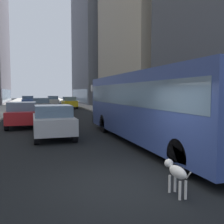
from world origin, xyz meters
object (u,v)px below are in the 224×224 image
car_red_coupe (22,114)px  car_white_van (53,101)px  pedestrian_with_handbag (161,111)px  transit_bus (151,103)px  car_silver_sedan (53,121)px  car_grey_wagon (41,105)px  dalmatian_dog (176,172)px  car_yellow_taxi (70,103)px  car_blue_hatchback (28,101)px

car_red_coupe → car_white_van: 26.87m
car_red_coupe → pedestrian_with_handbag: 9.22m
car_red_coupe → transit_bus: bearing=-52.8°
car_silver_sedan → car_grey_wagon: size_ratio=1.02×
pedestrian_with_handbag → car_silver_sedan: bearing=-161.3°
dalmatian_dog → car_grey_wagon: bearing=94.6°
car_grey_wagon → dalmatian_dog: size_ratio=4.12×
car_yellow_taxi → pedestrian_with_handbag: bearing=-80.4°
car_silver_sedan → car_blue_hatchback: 32.92m
dalmatian_dog → car_blue_hatchback: bearing=95.0°
dalmatian_dog → pedestrian_with_handbag: 11.91m
transit_bus → car_red_coupe: bearing=127.2°
car_white_van → pedestrian_with_handbag: bearing=-80.2°
transit_bus → pedestrian_with_handbag: size_ratio=6.82×
car_silver_sedan → car_yellow_taxi: size_ratio=1.04×
transit_bus → car_grey_wagon: size_ratio=2.91×
transit_bus → dalmatian_dog: transit_bus is taller
car_white_van → pedestrian_with_handbag: 29.11m
car_blue_hatchback → dalmatian_dog: size_ratio=4.60×
transit_bus → car_blue_hatchback: (-5.60, 35.65, -0.95)m
car_silver_sedan → car_yellow_taxi: 22.87m
car_blue_hatchback → car_yellow_taxi: bearing=-61.6°
transit_bus → pedestrian_with_handbag: (3.38, 5.27, -0.76)m
transit_bus → car_white_van: size_ratio=2.80×
transit_bus → car_blue_hatchback: 36.10m
car_white_van → dalmatian_dog: car_white_van is taller
dalmatian_dog → car_red_coupe: bearing=105.8°
dalmatian_dog → car_silver_sedan: bearing=103.8°
car_grey_wagon → car_blue_hatchback: bearing=95.6°
car_silver_sedan → dalmatian_dog: (2.00, -8.12, -0.31)m
car_red_coupe → car_silver_sedan: bearing=-70.9°
car_blue_hatchback → car_grey_wagon: 16.47m
car_red_coupe → car_blue_hatchback: bearing=90.0°
car_silver_sedan → pedestrian_with_handbag: 7.79m
car_grey_wagon → dalmatian_dog: 24.69m
car_blue_hatchback → car_grey_wagon: (1.60, -16.39, -0.00)m
car_grey_wagon → car_white_van: size_ratio=0.96×
car_yellow_taxi → car_white_van: size_ratio=0.95×
car_silver_sedan → transit_bus: bearing=-34.8°
car_grey_wagon → car_white_van: same height
transit_bus → car_silver_sedan: bearing=145.2°
car_yellow_taxi → dalmatian_dog: 30.70m
transit_bus → car_red_coupe: 9.32m
transit_bus → car_red_coupe: (-5.60, 7.38, -0.96)m
transit_bus → car_yellow_taxi: (0.00, 25.29, -0.96)m
car_silver_sedan → dalmatian_dog: 8.37m
car_blue_hatchback → car_red_coupe: bearing=-90.0°
car_grey_wagon → car_silver_sedan: bearing=-90.0°
car_silver_sedan → car_blue_hatchback: (-1.60, 32.88, 0.00)m
car_white_van → dalmatian_dog: 39.31m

